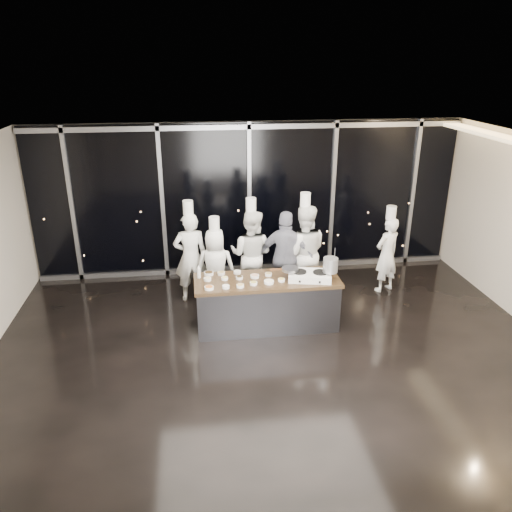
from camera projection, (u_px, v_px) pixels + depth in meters
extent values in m
plane|color=black|center=(275.00, 354.00, 7.95)|extent=(9.00, 9.00, 0.00)
cube|color=beige|center=(249.00, 198.00, 10.57)|extent=(9.00, 0.02, 3.20)
cube|color=beige|center=(348.00, 421.00, 4.13)|extent=(9.00, 0.02, 3.20)
cube|color=white|center=(278.00, 152.00, 6.76)|extent=(9.00, 7.00, 0.02)
cube|color=black|center=(249.00, 199.00, 10.52)|extent=(8.90, 0.04, 3.18)
cube|color=gray|center=(249.00, 127.00, 9.91)|extent=(8.90, 0.08, 0.10)
cube|color=gray|center=(250.00, 268.00, 11.05)|extent=(8.90, 0.08, 0.10)
cube|color=gray|center=(72.00, 206.00, 10.03)|extent=(0.08, 0.08, 3.20)
cube|color=gray|center=(162.00, 203.00, 10.25)|extent=(0.08, 0.08, 3.20)
cube|color=gray|center=(249.00, 200.00, 10.47)|extent=(0.08, 0.08, 3.20)
cube|color=gray|center=(333.00, 197.00, 10.69)|extent=(0.08, 0.08, 3.20)
cube|color=gray|center=(412.00, 194.00, 10.91)|extent=(0.08, 0.08, 3.20)
cube|color=#39393E|center=(267.00, 304.00, 8.62)|extent=(2.40, 0.80, 0.84)
cube|color=#4A351F|center=(267.00, 281.00, 8.45)|extent=(2.46, 0.86, 0.06)
cube|color=white|center=(310.00, 276.00, 8.42)|extent=(0.79, 0.58, 0.12)
cylinder|color=black|center=(299.00, 272.00, 8.41)|extent=(0.29, 0.29, 0.02)
cylinder|color=black|center=(320.00, 272.00, 8.38)|extent=(0.29, 0.29, 0.02)
cylinder|color=black|center=(300.00, 282.00, 8.22)|extent=(0.04, 0.03, 0.04)
cylinder|color=black|center=(320.00, 282.00, 8.20)|extent=(0.04, 0.03, 0.04)
cylinder|color=gray|center=(290.00, 269.00, 8.42)|extent=(0.34, 0.34, 0.05)
cube|color=#4C2B14|center=(276.00, 268.00, 8.44)|extent=(0.21, 0.07, 0.02)
cylinder|color=#B7B8BA|center=(330.00, 265.00, 8.33)|extent=(0.29, 0.29, 0.25)
cylinder|color=white|center=(209.00, 288.00, 8.07)|extent=(0.15, 0.15, 0.04)
cylinder|color=#C66221|center=(209.00, 287.00, 8.06)|extent=(0.12, 0.12, 0.01)
cylinder|color=white|center=(208.00, 279.00, 8.38)|extent=(0.13, 0.13, 0.04)
cylinder|color=beige|center=(208.00, 278.00, 8.38)|extent=(0.10, 0.10, 0.01)
cylinder|color=white|center=(209.00, 273.00, 8.60)|extent=(0.17, 0.17, 0.04)
cylinder|color=black|center=(209.00, 273.00, 8.60)|extent=(0.14, 0.14, 0.01)
cylinder|color=white|center=(226.00, 287.00, 8.10)|extent=(0.12, 0.12, 0.04)
cylinder|color=white|center=(226.00, 286.00, 8.10)|extent=(0.10, 0.10, 0.01)
cylinder|color=white|center=(225.00, 278.00, 8.41)|extent=(0.11, 0.11, 0.04)
cylinder|color=#E7DB73|center=(225.00, 278.00, 8.40)|extent=(0.09, 0.09, 0.01)
cylinder|color=white|center=(221.00, 273.00, 8.61)|extent=(0.13, 0.13, 0.04)
cylinder|color=#99854C|center=(221.00, 272.00, 8.60)|extent=(0.10, 0.10, 0.01)
cylinder|color=white|center=(240.00, 286.00, 8.14)|extent=(0.12, 0.12, 0.04)
cylinder|color=tan|center=(240.00, 285.00, 8.13)|extent=(0.10, 0.10, 0.01)
cylinder|color=white|center=(239.00, 278.00, 8.44)|extent=(0.12, 0.12, 0.04)
cylinder|color=black|center=(239.00, 277.00, 8.43)|extent=(0.10, 0.10, 0.01)
cylinder|color=white|center=(237.00, 272.00, 8.65)|extent=(0.13, 0.13, 0.04)
cylinder|color=beige|center=(237.00, 271.00, 8.64)|extent=(0.10, 0.10, 0.01)
cylinder|color=white|center=(254.00, 283.00, 8.23)|extent=(0.12, 0.12, 0.04)
cylinder|color=#A79A43|center=(253.00, 282.00, 8.22)|extent=(0.10, 0.10, 0.01)
cylinder|color=white|center=(255.00, 276.00, 8.49)|extent=(0.15, 0.15, 0.04)
cylinder|color=tan|center=(255.00, 275.00, 8.48)|extent=(0.12, 0.12, 0.01)
cylinder|color=white|center=(269.00, 282.00, 8.28)|extent=(0.17, 0.17, 0.04)
cylinder|color=#F0E3BF|center=(269.00, 281.00, 8.27)|extent=(0.14, 0.14, 0.01)
cylinder|color=white|center=(268.00, 274.00, 8.56)|extent=(0.12, 0.12, 0.04)
cylinder|color=olive|center=(268.00, 274.00, 8.55)|extent=(0.10, 0.10, 0.01)
cylinder|color=white|center=(281.00, 280.00, 8.35)|extent=(0.11, 0.11, 0.04)
cylinder|color=#E9C84D|center=(281.00, 279.00, 8.34)|extent=(0.09, 0.09, 0.01)
cylinder|color=silver|center=(199.00, 273.00, 8.46)|extent=(0.06, 0.06, 0.17)
cone|color=silver|center=(199.00, 267.00, 8.41)|extent=(0.05, 0.05, 0.06)
imported|color=white|center=(191.00, 257.00, 9.42)|extent=(0.66, 0.45, 1.75)
cylinder|color=white|center=(188.00, 208.00, 9.06)|extent=(0.20, 0.20, 0.26)
imported|color=white|center=(216.00, 267.00, 9.30)|extent=(0.79, 0.57, 1.50)
cylinder|color=white|center=(214.00, 224.00, 8.98)|extent=(0.21, 0.21, 0.26)
imported|color=white|center=(251.00, 254.00, 9.53)|extent=(1.06, 0.97, 1.77)
cylinder|color=white|center=(251.00, 205.00, 9.16)|extent=(0.25, 0.25, 0.26)
imported|color=#131935|center=(286.00, 257.00, 9.35)|extent=(1.13, 0.74, 1.79)
imported|color=white|center=(303.00, 253.00, 9.47)|extent=(0.98, 0.80, 1.88)
cylinder|color=white|center=(305.00, 200.00, 9.08)|extent=(0.21, 0.21, 0.26)
imported|color=white|center=(387.00, 255.00, 9.83)|extent=(0.66, 0.56, 1.53)
cylinder|color=white|center=(391.00, 213.00, 9.51)|extent=(0.25, 0.25, 0.26)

